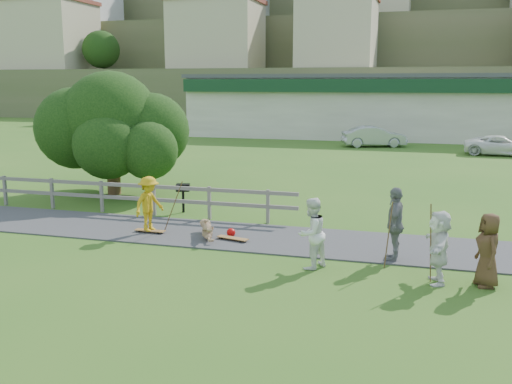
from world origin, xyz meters
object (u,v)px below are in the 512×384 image
(spectator_c, at_px, (488,250))
(spectator_a, at_px, (311,233))
(tree, at_px, (112,144))
(bbq, at_px, (183,198))
(skater_fallen, at_px, (208,229))
(spectator_b, at_px, (395,224))
(car_white, at_px, (501,146))
(car_silver, at_px, (374,137))
(skater_rider, at_px, (149,207))
(spectator_d, at_px, (439,247))

(spectator_c, bearing_deg, spectator_a, -107.50)
(tree, distance_m, bbq, 4.90)
(skater_fallen, xyz_separation_m, spectator_b, (5.30, -0.67, 0.67))
(skater_fallen, relative_size, spectator_a, 0.90)
(spectator_a, bearing_deg, car_white, -166.76)
(car_silver, bearing_deg, skater_fallen, 155.49)
(car_silver, bearing_deg, spectator_c, 171.09)
(skater_rider, relative_size, spectator_c, 0.98)
(skater_fallen, bearing_deg, spectator_b, -32.89)
(skater_rider, xyz_separation_m, tree, (-4.19, 5.27, 1.20))
(spectator_a, height_order, spectator_b, spectator_b)
(spectator_c, relative_size, car_white, 0.38)
(spectator_a, bearing_deg, spectator_b, 150.74)
(spectator_d, bearing_deg, spectator_b, -147.22)
(skater_fallen, xyz_separation_m, car_silver, (2.74, 25.61, 0.43))
(car_white, distance_m, tree, 24.35)
(car_white, bearing_deg, skater_rider, 156.79)
(skater_rider, xyz_separation_m, bbq, (-0.16, 2.92, -0.32))
(bbq, bearing_deg, skater_fallen, -73.30)
(spectator_b, relative_size, bbq, 1.90)
(car_white, bearing_deg, spectator_d, 175.57)
(car_silver, bearing_deg, bbq, 149.75)
(spectator_c, height_order, bbq, spectator_c)
(spectator_d, xyz_separation_m, tree, (-12.35, 7.36, 1.17))
(skater_fallen, distance_m, spectator_a, 3.88)
(spectator_c, bearing_deg, skater_rider, -117.33)
(spectator_c, height_order, spectator_d, spectator_d)
(skater_rider, height_order, spectator_c, spectator_c)
(spectator_b, xyz_separation_m, spectator_c, (2.06, -1.32, -0.12))
(spectator_b, bearing_deg, bbq, -113.31)
(spectator_c, xyz_separation_m, car_silver, (-4.61, 27.60, -0.11))
(skater_rider, relative_size, tree, 0.26)
(spectator_b, distance_m, car_white, 24.19)
(spectator_b, distance_m, spectator_d, 1.74)
(bbq, bearing_deg, car_silver, 60.51)
(skater_fallen, distance_m, tree, 8.21)
(spectator_b, bearing_deg, tree, -114.72)
(spectator_a, relative_size, spectator_d, 1.04)
(tree, bearing_deg, spectator_c, -28.52)
(spectator_a, xyz_separation_m, car_silver, (-0.64, 27.42, -0.15))
(skater_fallen, bearing_deg, spectator_c, -40.87)
(skater_rider, bearing_deg, tree, 58.39)
(skater_fallen, height_order, spectator_d, spectator_d)
(skater_fallen, xyz_separation_m, spectator_a, (3.38, -1.82, 0.59))
(skater_rider, relative_size, car_white, 0.37)
(skater_rider, bearing_deg, spectator_c, -82.46)
(skater_fallen, bearing_deg, spectator_a, -54.00)
(skater_rider, height_order, car_white, skater_rider)
(car_white, bearing_deg, skater_fallen, 160.49)
(skater_fallen, height_order, spectator_c, spectator_c)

